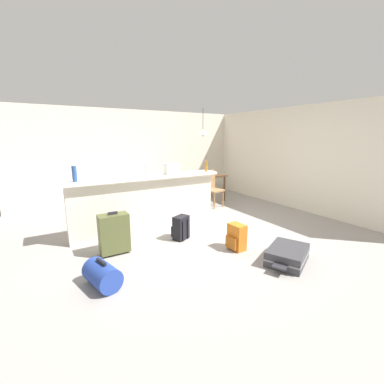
{
  "coord_description": "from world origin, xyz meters",
  "views": [
    {
      "loc": [
        -2.41,
        -3.96,
        1.77
      ],
      "look_at": [
        0.26,
        0.51,
        0.64
      ],
      "focal_mm": 23.77,
      "sensor_mm": 36.0,
      "label": 1
    }
  ],
  "objects_px": {
    "grocery_bag": "(171,169)",
    "bottle_blue": "(74,174)",
    "dining_table": "(203,178)",
    "bottle_amber": "(206,166)",
    "suitcase_upright_olive": "(114,233)",
    "bottle_white": "(147,170)",
    "suitcase_flat_charcoal": "(287,255)",
    "backpack_black": "(181,228)",
    "dining_chair_near_partition": "(212,186)",
    "backpack_orange": "(236,237)",
    "pendant_lamp": "(203,132)",
    "duffel_bag_blue": "(102,275)"
  },
  "relations": [
    {
      "from": "dining_chair_near_partition",
      "to": "suitcase_flat_charcoal",
      "type": "xyz_separation_m",
      "value": [
        -0.84,
        -3.08,
        -0.41
      ]
    },
    {
      "from": "bottle_blue",
      "to": "bottle_amber",
      "type": "distance_m",
      "value": 2.51
    },
    {
      "from": "suitcase_flat_charcoal",
      "to": "bottle_amber",
      "type": "bearing_deg",
      "value": 88.67
    },
    {
      "from": "bottle_white",
      "to": "bottle_amber",
      "type": "height_order",
      "value": "bottle_amber"
    },
    {
      "from": "pendant_lamp",
      "to": "backpack_black",
      "type": "distance_m",
      "value": 3.21
    },
    {
      "from": "bottle_white",
      "to": "backpack_orange",
      "type": "xyz_separation_m",
      "value": [
        0.87,
        -1.57,
        -0.97
      ]
    },
    {
      "from": "dining_chair_near_partition",
      "to": "suitcase_upright_olive",
      "type": "xyz_separation_m",
      "value": [
        -2.9,
        -1.51,
        -0.19
      ]
    },
    {
      "from": "bottle_amber",
      "to": "suitcase_upright_olive",
      "type": "xyz_separation_m",
      "value": [
        -2.11,
        -0.62,
        -0.84
      ]
    },
    {
      "from": "backpack_orange",
      "to": "pendant_lamp",
      "type": "bearing_deg",
      "value": 66.88
    },
    {
      "from": "dining_table",
      "to": "dining_chair_near_partition",
      "type": "relative_size",
      "value": 1.18
    },
    {
      "from": "dining_table",
      "to": "backpack_orange",
      "type": "bearing_deg",
      "value": -113.83
    },
    {
      "from": "dining_table",
      "to": "duffel_bag_blue",
      "type": "xyz_separation_m",
      "value": [
        -3.38,
        -2.94,
        -0.5
      ]
    },
    {
      "from": "suitcase_flat_charcoal",
      "to": "backpack_orange",
      "type": "xyz_separation_m",
      "value": [
        -0.35,
        0.71,
        0.09
      ]
    },
    {
      "from": "bottle_amber",
      "to": "dining_chair_near_partition",
      "type": "distance_m",
      "value": 1.36
    },
    {
      "from": "backpack_orange",
      "to": "bottle_amber",
      "type": "bearing_deg",
      "value": 74.81
    },
    {
      "from": "dining_table",
      "to": "bottle_white",
      "type": "bearing_deg",
      "value": -147.39
    },
    {
      "from": "bottle_blue",
      "to": "dining_table",
      "type": "height_order",
      "value": "bottle_blue"
    },
    {
      "from": "bottle_white",
      "to": "bottle_amber",
      "type": "xyz_separation_m",
      "value": [
        1.27,
        -0.09,
        0.0
      ]
    },
    {
      "from": "dining_table",
      "to": "dining_chair_near_partition",
      "type": "distance_m",
      "value": 0.62
    },
    {
      "from": "dining_chair_near_partition",
      "to": "duffel_bag_blue",
      "type": "bearing_deg",
      "value": -144.29
    },
    {
      "from": "suitcase_upright_olive",
      "to": "dining_chair_near_partition",
      "type": "bearing_deg",
      "value": 27.52
    },
    {
      "from": "bottle_blue",
      "to": "grocery_bag",
      "type": "relative_size",
      "value": 0.99
    },
    {
      "from": "dining_table",
      "to": "bottle_amber",
      "type": "bearing_deg",
      "value": -121.4
    },
    {
      "from": "bottle_amber",
      "to": "suitcase_flat_charcoal",
      "type": "bearing_deg",
      "value": -91.33
    },
    {
      "from": "grocery_bag",
      "to": "suitcase_upright_olive",
      "type": "xyz_separation_m",
      "value": [
        -1.31,
        -0.64,
        -0.84
      ]
    },
    {
      "from": "grocery_bag",
      "to": "suitcase_upright_olive",
      "type": "distance_m",
      "value": 1.69
    },
    {
      "from": "duffel_bag_blue",
      "to": "bottle_amber",
      "type": "bearing_deg",
      "value": 30.46
    },
    {
      "from": "suitcase_upright_olive",
      "to": "backpack_black",
      "type": "height_order",
      "value": "suitcase_upright_olive"
    },
    {
      "from": "grocery_bag",
      "to": "duffel_bag_blue",
      "type": "distance_m",
      "value": 2.45
    },
    {
      "from": "grocery_bag",
      "to": "pendant_lamp",
      "type": "distance_m",
      "value": 2.26
    },
    {
      "from": "bottle_white",
      "to": "suitcase_flat_charcoal",
      "type": "distance_m",
      "value": 2.79
    },
    {
      "from": "bottle_amber",
      "to": "duffel_bag_blue",
      "type": "xyz_separation_m",
      "value": [
        -2.47,
        -1.45,
        -1.02
      ]
    },
    {
      "from": "bottle_blue",
      "to": "duffel_bag_blue",
      "type": "xyz_separation_m",
      "value": [
        0.04,
        -1.53,
        -1.04
      ]
    },
    {
      "from": "dining_chair_near_partition",
      "to": "pendant_lamp",
      "type": "height_order",
      "value": "pendant_lamp"
    },
    {
      "from": "dining_table",
      "to": "pendant_lamp",
      "type": "relative_size",
      "value": 1.53
    },
    {
      "from": "dining_chair_near_partition",
      "to": "bottle_blue",
      "type": "bearing_deg",
      "value": -166.13
    },
    {
      "from": "grocery_bag",
      "to": "backpack_orange",
      "type": "distance_m",
      "value": 1.83
    },
    {
      "from": "dining_chair_near_partition",
      "to": "pendant_lamp",
      "type": "distance_m",
      "value": 1.48
    },
    {
      "from": "bottle_blue",
      "to": "bottle_white",
      "type": "bearing_deg",
      "value": 0.79
    },
    {
      "from": "duffel_bag_blue",
      "to": "grocery_bag",
      "type": "bearing_deg",
      "value": 41.36
    },
    {
      "from": "bottle_white",
      "to": "suitcase_flat_charcoal",
      "type": "height_order",
      "value": "bottle_white"
    },
    {
      "from": "bottle_amber",
      "to": "grocery_bag",
      "type": "height_order",
      "value": "bottle_amber"
    },
    {
      "from": "grocery_bag",
      "to": "suitcase_upright_olive",
      "type": "relative_size",
      "value": 0.39
    },
    {
      "from": "grocery_bag",
      "to": "dining_table",
      "type": "xyz_separation_m",
      "value": [
        1.71,
        1.47,
        -0.53
      ]
    },
    {
      "from": "suitcase_flat_charcoal",
      "to": "backpack_orange",
      "type": "distance_m",
      "value": 0.8
    },
    {
      "from": "grocery_bag",
      "to": "bottle_blue",
      "type": "bearing_deg",
      "value": 178.12
    },
    {
      "from": "bottle_blue",
      "to": "suitcase_upright_olive",
      "type": "bearing_deg",
      "value": -60.13
    },
    {
      "from": "pendant_lamp",
      "to": "duffel_bag_blue",
      "type": "height_order",
      "value": "pendant_lamp"
    },
    {
      "from": "dining_chair_near_partition",
      "to": "backpack_orange",
      "type": "relative_size",
      "value": 2.21
    },
    {
      "from": "bottle_amber",
      "to": "dining_table",
      "type": "bearing_deg",
      "value": 58.6
    }
  ]
}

